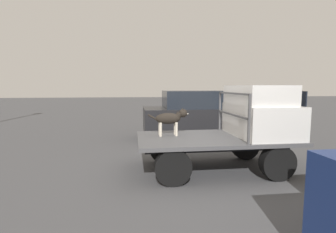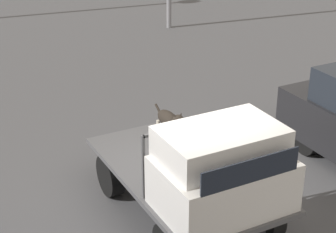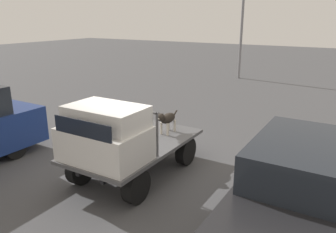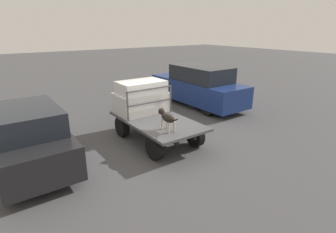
{
  "view_description": "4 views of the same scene",
  "coord_description": "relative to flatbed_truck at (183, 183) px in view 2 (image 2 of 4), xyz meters",
  "views": [
    {
      "loc": [
        -1.83,
        -5.65,
        1.92
      ],
      "look_at": [
        -1.04,
        0.28,
        1.22
      ],
      "focal_mm": 28.0,
      "sensor_mm": 36.0,
      "label": 1
    },
    {
      "loc": [
        6.53,
        -3.73,
        5.18
      ],
      "look_at": [
        -1.04,
        0.28,
        1.22
      ],
      "focal_mm": 60.0,
      "sensor_mm": 36.0,
      "label": 2
    },
    {
      "loc": [
        5.89,
        4.44,
        3.68
      ],
      "look_at": [
        -1.04,
        0.28,
        1.22
      ],
      "focal_mm": 35.0,
      "sensor_mm": 36.0,
      "label": 3
    },
    {
      "loc": [
        -7.01,
        4.55,
        3.71
      ],
      "look_at": [
        -1.04,
        0.28,
        1.22
      ],
      "focal_mm": 28.0,
      "sensor_mm": 36.0,
      "label": 4
    }
  ],
  "objects": [
    {
      "name": "ground_plane",
      "position": [
        0.0,
        0.0,
        -0.56
      ],
      "size": [
        80.0,
        80.0,
        0.0
      ],
      "primitive_type": "plane",
      "color": "#474749"
    },
    {
      "name": "flatbed_truck",
      "position": [
        0.0,
        0.0,
        0.0
      ],
      "size": [
        3.49,
        1.9,
        0.78
      ],
      "color": "black",
      "rests_on": "ground"
    },
    {
      "name": "truck_cab",
      "position": [
        1.05,
        0.0,
        0.77
      ],
      "size": [
        1.23,
        1.78,
        1.16
      ],
      "color": "silver",
      "rests_on": "flatbed_truck"
    },
    {
      "name": "truck_headboard",
      "position": [
        0.4,
        0.0,
        0.87
      ],
      "size": [
        0.04,
        1.78,
        1.0
      ],
      "color": "#4C4C4F",
      "rests_on": "flatbed_truck"
    },
    {
      "name": "dog",
      "position": [
        -0.97,
        0.28,
        0.62
      ],
      "size": [
        0.96,
        0.25,
        0.65
      ],
      "rotation": [
        0.0,
        0.0,
        0.12
      ],
      "color": "beige",
      "rests_on": "flatbed_truck"
    }
  ]
}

